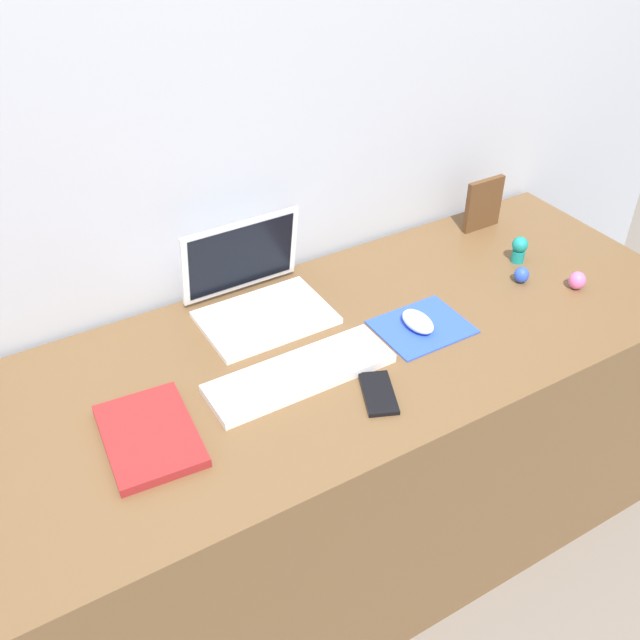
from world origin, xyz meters
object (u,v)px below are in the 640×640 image
at_px(cell_phone, 377,394).
at_px(toy_figurine_blue, 522,275).
at_px(keyboard, 300,373).
at_px(mouse, 418,322).
at_px(notebook_pad, 150,435).
at_px(laptop, 255,290).
at_px(picture_frame, 484,204).
at_px(toy_figurine_pink, 577,280).
at_px(toy_figurine_teal, 519,249).

height_order(cell_phone, toy_figurine_blue, toy_figurine_blue).
height_order(keyboard, mouse, mouse).
height_order(cell_phone, notebook_pad, notebook_pad).
relative_size(laptop, keyboard, 0.73).
bearing_deg(mouse, picture_frame, 33.25).
relative_size(mouse, toy_figurine_pink, 2.07).
bearing_deg(toy_figurine_pink, laptop, 155.50).
height_order(notebook_pad, toy_figurine_teal, toy_figurine_teal).
relative_size(mouse, toy_figurine_teal, 1.33).
distance_m(keyboard, toy_figurine_teal, 0.73).
height_order(notebook_pad, toy_figurine_pink, toy_figurine_pink).
xyz_separation_m(keyboard, mouse, (0.32, 0.01, 0.01)).
relative_size(notebook_pad, toy_figurine_pink, 5.16).
bearing_deg(notebook_pad, toy_figurine_pink, 2.15).
distance_m(laptop, cell_phone, 0.42).
relative_size(notebook_pad, toy_figurine_blue, 5.70).
height_order(toy_figurine_pink, toy_figurine_blue, toy_figurine_pink).
relative_size(cell_phone, picture_frame, 0.85).
height_order(toy_figurine_teal, toy_figurine_blue, toy_figurine_teal).
bearing_deg(laptop, toy_figurine_pink, -24.50).
bearing_deg(toy_figurine_teal, toy_figurine_blue, -128.30).
relative_size(notebook_pad, picture_frame, 1.60).
distance_m(mouse, picture_frame, 0.53).
distance_m(cell_phone, notebook_pad, 0.46).
bearing_deg(toy_figurine_blue, keyboard, -177.25).
xyz_separation_m(laptop, notebook_pad, (-0.37, -0.28, -0.04)).
xyz_separation_m(notebook_pad, picture_frame, (1.10, 0.31, 0.06)).
bearing_deg(keyboard, notebook_pad, -178.41).
xyz_separation_m(laptop, toy_figurine_blue, (0.63, -0.24, -0.03)).
height_order(mouse, picture_frame, picture_frame).
xyz_separation_m(keyboard, picture_frame, (0.76, 0.30, 0.06)).
bearing_deg(toy_figurine_blue, cell_phone, -163.54).
xyz_separation_m(cell_phone, toy_figurine_teal, (0.62, 0.24, 0.03)).
relative_size(keyboard, picture_frame, 2.73).
bearing_deg(cell_phone, laptop, 123.87).
relative_size(laptop, mouse, 3.12).
distance_m(keyboard, picture_frame, 0.82).
xyz_separation_m(picture_frame, toy_figurine_pink, (0.00, -0.36, -0.05)).
xyz_separation_m(mouse, cell_phone, (-0.21, -0.14, -0.02)).
bearing_deg(toy_figurine_pink, picture_frame, 90.51).
xyz_separation_m(toy_figurine_teal, toy_figurine_blue, (-0.06, -0.08, -0.02)).
xyz_separation_m(mouse, toy_figurine_teal, (0.41, 0.10, 0.02)).
bearing_deg(notebook_pad, cell_phone, -10.58).
distance_m(mouse, toy_figurine_blue, 0.35).
xyz_separation_m(toy_figurine_pink, toy_figurine_blue, (-0.10, 0.09, -0.00)).
distance_m(keyboard, mouse, 0.32).
distance_m(toy_figurine_teal, toy_figurine_blue, 0.10).
relative_size(keyboard, toy_figurine_blue, 9.74).
height_order(mouse, cell_phone, mouse).
xyz_separation_m(keyboard, cell_phone, (0.11, -0.13, -0.01)).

